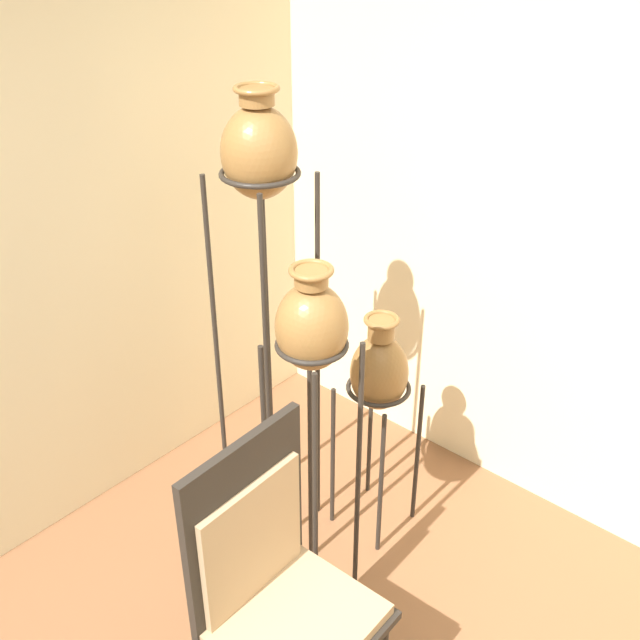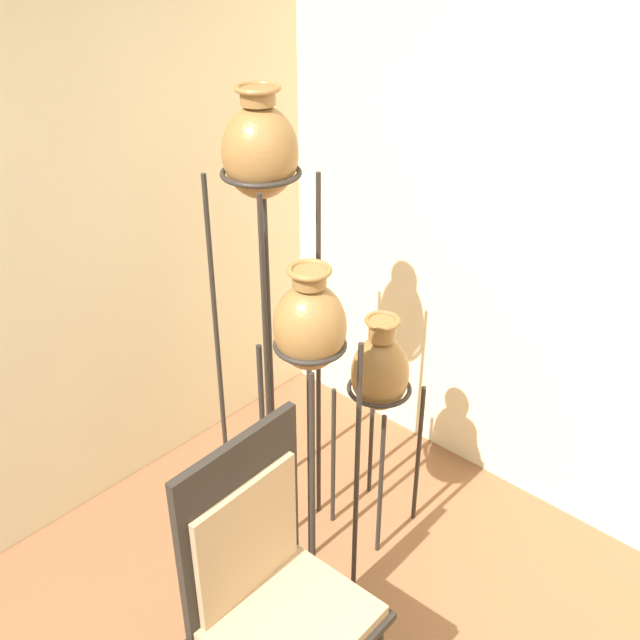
{
  "view_description": "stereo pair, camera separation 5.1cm",
  "coord_description": "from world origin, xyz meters",
  "px_view_note": "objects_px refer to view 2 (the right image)",
  "views": [
    {
      "loc": [
        -0.68,
        -0.55,
        2.54
      ],
      "look_at": [
        1.14,
        1.06,
        1.13
      ],
      "focal_mm": 42.0,
      "sensor_mm": 36.0,
      "label": 1
    },
    {
      "loc": [
        -0.65,
        -0.58,
        2.54
      ],
      "look_at": [
        1.14,
        1.06,
        1.13
      ],
      "focal_mm": 42.0,
      "sensor_mm": 36.0,
      "label": 2
    }
  ],
  "objects_px": {
    "vase_stand_tall": "(261,172)",
    "chair": "(269,583)",
    "vase_stand_medium": "(310,339)",
    "vase_stand_short": "(380,376)"
  },
  "relations": [
    {
      "from": "vase_stand_short",
      "to": "vase_stand_tall",
      "type": "bearing_deg",
      "value": 126.93
    },
    {
      "from": "chair",
      "to": "vase_stand_medium",
      "type": "bearing_deg",
      "value": 27.51
    },
    {
      "from": "vase_stand_medium",
      "to": "chair",
      "type": "xyz_separation_m",
      "value": [
        -0.48,
        -0.27,
        -0.57
      ]
    },
    {
      "from": "vase_stand_tall",
      "to": "chair",
      "type": "xyz_separation_m",
      "value": [
        -0.68,
        -0.7,
        -1.0
      ]
    },
    {
      "from": "vase_stand_medium",
      "to": "chair",
      "type": "distance_m",
      "value": 0.79
    },
    {
      "from": "vase_stand_tall",
      "to": "vase_stand_medium",
      "type": "xyz_separation_m",
      "value": [
        -0.21,
        -0.43,
        -0.43
      ]
    },
    {
      "from": "vase_stand_tall",
      "to": "vase_stand_medium",
      "type": "height_order",
      "value": "vase_stand_tall"
    },
    {
      "from": "vase_stand_medium",
      "to": "chair",
      "type": "bearing_deg",
      "value": -150.56
    },
    {
      "from": "vase_stand_tall",
      "to": "chair",
      "type": "height_order",
      "value": "vase_stand_tall"
    },
    {
      "from": "vase_stand_tall",
      "to": "vase_stand_short",
      "type": "relative_size",
      "value": 1.82
    }
  ]
}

